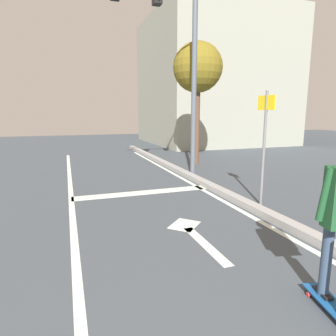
{
  "coord_description": "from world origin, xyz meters",
  "views": [
    {
      "loc": [
        -0.34,
        1.21,
        1.98
      ],
      "look_at": [
        1.35,
        6.06,
        1.02
      ],
      "focal_mm": 31.08,
      "sensor_mm": 36.0,
      "label": 1
    }
  ],
  "objects_px": {
    "skateboard": "(334,307)",
    "roadside_tree": "(198,69)",
    "traffic_signal_mast": "(168,38)",
    "street_sign_post": "(265,132)"
  },
  "relations": [
    {
      "from": "traffic_signal_mast",
      "to": "street_sign_post",
      "type": "xyz_separation_m",
      "value": [
        1.02,
        -3.3,
        -2.54
      ]
    },
    {
      "from": "traffic_signal_mast",
      "to": "roadside_tree",
      "type": "relative_size",
      "value": 1.26
    },
    {
      "from": "roadside_tree",
      "to": "skateboard",
      "type": "bearing_deg",
      "value": -105.71
    },
    {
      "from": "skateboard",
      "to": "roadside_tree",
      "type": "height_order",
      "value": "roadside_tree"
    },
    {
      "from": "roadside_tree",
      "to": "traffic_signal_mast",
      "type": "bearing_deg",
      "value": -133.25
    },
    {
      "from": "street_sign_post",
      "to": "roadside_tree",
      "type": "relative_size",
      "value": 0.53
    },
    {
      "from": "skateboard",
      "to": "traffic_signal_mast",
      "type": "distance_m",
      "value": 7.74
    },
    {
      "from": "street_sign_post",
      "to": "roadside_tree",
      "type": "distance_m",
      "value": 5.76
    },
    {
      "from": "skateboard",
      "to": "roadside_tree",
      "type": "xyz_separation_m",
      "value": [
        2.41,
        8.56,
        3.59
      ]
    },
    {
      "from": "skateboard",
      "to": "traffic_signal_mast",
      "type": "height_order",
      "value": "traffic_signal_mast"
    }
  ]
}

